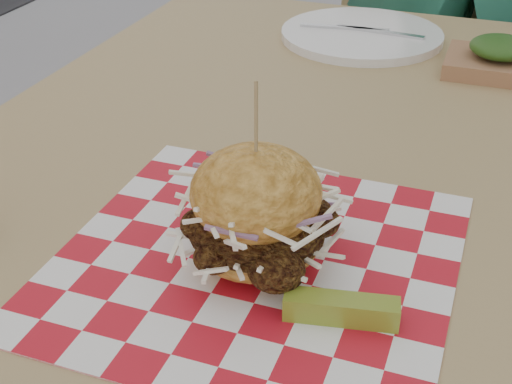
% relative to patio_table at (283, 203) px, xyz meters
% --- Properties ---
extents(patio_table, '(0.80, 1.20, 0.75)m').
position_rel_patio_table_xyz_m(patio_table, '(0.00, 0.00, 0.00)').
color(patio_table, tan).
rests_on(patio_table, ground).
extents(patio_chair, '(0.47, 0.48, 0.95)m').
position_rel_patio_table_xyz_m(patio_chair, '(-0.01, 1.09, -0.12)').
color(patio_chair, tan).
rests_on(patio_chair, ground).
extents(paper_liner, '(0.36, 0.36, 0.00)m').
position_rel_patio_table_xyz_m(paper_liner, '(0.05, -0.23, 0.08)').
color(paper_liner, red).
rests_on(paper_liner, patio_table).
extents(sandwich, '(0.16, 0.16, 0.18)m').
position_rel_patio_table_xyz_m(sandwich, '(0.05, -0.23, 0.13)').
color(sandwich, gold).
rests_on(sandwich, paper_liner).
extents(pickle_spear, '(0.10, 0.04, 0.02)m').
position_rel_patio_table_xyz_m(pickle_spear, '(0.14, -0.28, 0.09)').
color(pickle_spear, olive).
rests_on(pickle_spear, paper_liner).
extents(place_setting, '(0.27, 0.27, 0.02)m').
position_rel_patio_table_xyz_m(place_setting, '(0.00, 0.42, 0.09)').
color(place_setting, white).
rests_on(place_setting, patio_table).
extents(kraft_tray, '(0.15, 0.12, 0.06)m').
position_rel_patio_table_xyz_m(kraft_tray, '(0.22, 0.34, 0.10)').
color(kraft_tray, '#986745').
rests_on(kraft_tray, patio_table).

